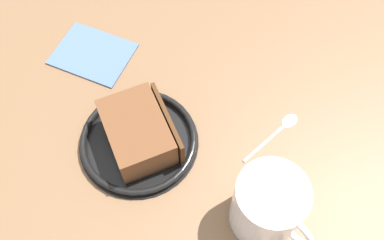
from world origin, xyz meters
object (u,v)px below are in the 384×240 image
object	(u,v)px
tea_mug	(268,206)
folded_napkin	(93,53)
small_plate	(139,141)
cake_slice	(139,132)
teaspoon	(282,127)

from	to	relation	value
tea_mug	folded_napkin	distance (cm)	39.00
small_plate	folded_napkin	distance (cm)	18.96
small_plate	cake_slice	xyz separation A→B (cm)	(0.23, -0.13, 2.65)
cake_slice	tea_mug	bearing A→B (deg)	-86.02
small_plate	tea_mug	xyz separation A→B (cm)	(1.68, -20.97, 4.35)
tea_mug	teaspoon	bearing A→B (deg)	21.40
tea_mug	folded_napkin	bearing A→B (deg)	80.73
cake_slice	teaspoon	world-z (taller)	cake_slice
teaspoon	folded_napkin	xyz separation A→B (cm)	(-7.32, 32.88, -0.05)
cake_slice	teaspoon	xyz separation A→B (cm)	(15.00, -15.53, -3.12)
folded_napkin	cake_slice	bearing A→B (deg)	-113.88
small_plate	folded_napkin	world-z (taller)	small_plate
teaspoon	folded_napkin	bearing A→B (deg)	102.55
small_plate	cake_slice	world-z (taller)	cake_slice
small_plate	tea_mug	distance (cm)	21.49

